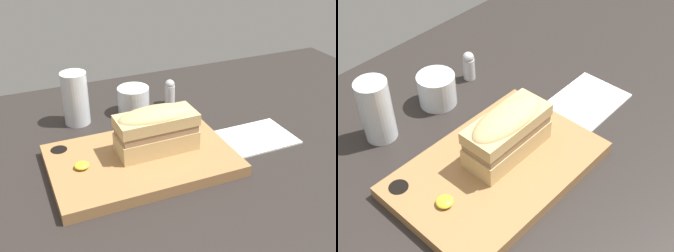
% 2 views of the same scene
% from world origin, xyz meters
% --- Properties ---
extents(dining_table, '(1.76, 1.05, 0.02)m').
position_xyz_m(dining_table, '(0.00, 0.00, 0.01)').
color(dining_table, '#282321').
rests_on(dining_table, ground).
extents(serving_board, '(0.37, 0.24, 0.02)m').
position_xyz_m(serving_board, '(0.05, 0.06, 0.03)').
color(serving_board, '#9E7042').
rests_on(serving_board, dining_table).
extents(sandwich, '(0.16, 0.07, 0.10)m').
position_xyz_m(sandwich, '(0.09, 0.06, 0.09)').
color(sandwich, tan).
rests_on(sandwich, serving_board).
extents(mustard_dollop, '(0.03, 0.03, 0.01)m').
position_xyz_m(mustard_dollop, '(-0.07, 0.06, 0.05)').
color(mustard_dollop, yellow).
rests_on(mustard_dollop, serving_board).
extents(water_glass, '(0.06, 0.06, 0.13)m').
position_xyz_m(water_glass, '(-0.03, 0.29, 0.08)').
color(water_glass, silver).
rests_on(water_glass, dining_table).
extents(wine_glass, '(0.08, 0.08, 0.07)m').
position_xyz_m(wine_glass, '(0.11, 0.29, 0.05)').
color(wine_glass, silver).
rests_on(wine_glass, dining_table).
extents(napkin, '(0.17, 0.12, 0.00)m').
position_xyz_m(napkin, '(0.32, 0.05, 0.02)').
color(napkin, white).
rests_on(napkin, dining_table).
extents(salt_shaker, '(0.03, 0.03, 0.07)m').
position_xyz_m(salt_shaker, '(0.22, 0.30, 0.05)').
color(salt_shaker, silver).
rests_on(salt_shaker, dining_table).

